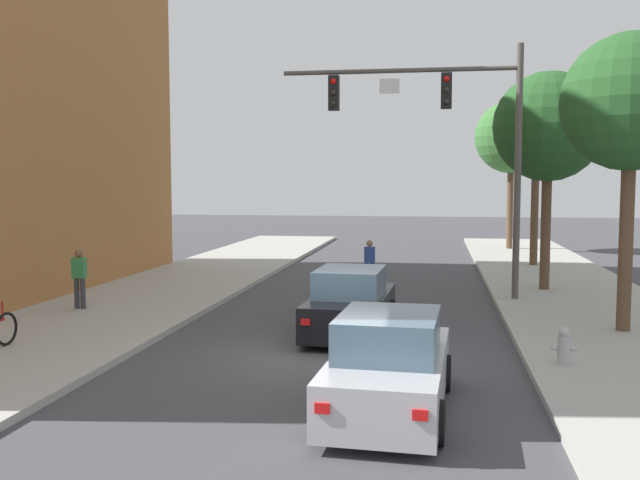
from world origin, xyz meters
name	(u,v)px	position (x,y,z in m)	size (l,w,h in m)	color
ground_plane	(326,357)	(0.00, 0.00, 0.00)	(120.00, 120.00, 0.00)	#424247
sidewalk_left	(38,342)	(-6.50, 0.00, 0.07)	(5.00, 60.00, 0.15)	#A8A59E
traffic_signal_mast	(448,123)	(2.57, 7.26, 5.37)	(7.12, 0.38, 7.50)	#514C47
car_lead_black	(351,304)	(0.26, 2.25, 0.72)	(1.97, 4.30, 1.60)	black
car_following_silver	(389,367)	(1.53, -3.33, 0.72)	(2.00, 4.32, 1.60)	#B7B7BC
pedestrian_sidewalk_left_walker	(79,276)	(-7.43, 3.66, 1.06)	(0.36, 0.22, 1.64)	#333338
pedestrian_crossing_road	(370,261)	(0.01, 9.77, 0.91)	(0.36, 0.22, 1.64)	#232847
fire_hydrant	(564,346)	(4.69, -0.40, 0.51)	(0.48, 0.24, 0.72)	#B2B2B7
street_tree_nearest	(631,104)	(6.61, 3.03, 5.42)	(3.17, 3.17, 6.90)	brown
street_tree_second	(548,128)	(5.75, 9.41, 5.37)	(3.51, 3.51, 7.00)	brown
street_tree_third	(537,123)	(6.31, 16.28, 6.04)	(3.34, 3.34, 7.61)	brown
street_tree_farthest	(511,138)	(6.05, 23.62, 5.90)	(3.74, 3.74, 7.65)	brown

